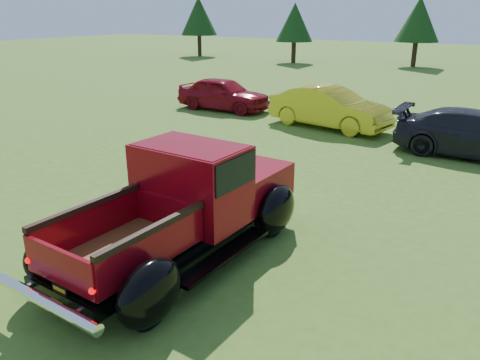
% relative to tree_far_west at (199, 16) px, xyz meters
% --- Properties ---
extents(ground, '(120.00, 120.00, 0.00)m').
position_rel_tree_far_west_xyz_m(ground, '(22.00, -30.00, -3.52)').
color(ground, '#3B621C').
rests_on(ground, ground).
extents(tree_far_west, '(3.33, 3.33, 5.20)m').
position_rel_tree_far_west_xyz_m(tree_far_west, '(0.00, 0.00, 0.00)').
color(tree_far_west, '#332114').
rests_on(tree_far_west, ground).
extents(tree_west, '(2.94, 2.94, 4.60)m').
position_rel_tree_far_west_xyz_m(tree_west, '(10.00, -1.00, -0.41)').
color(tree_west, '#332114').
rests_on(tree_west, ground).
extents(tree_mid_left, '(3.20, 3.20, 5.00)m').
position_rel_tree_far_west_xyz_m(tree_mid_left, '(19.00, 1.00, -0.14)').
color(tree_mid_left, '#332114').
rests_on(tree_mid_left, ground).
extents(pickup_truck, '(2.67, 5.24, 1.90)m').
position_rel_tree_far_west_xyz_m(pickup_truck, '(21.70, -30.85, -2.62)').
color(pickup_truck, black).
rests_on(pickup_truck, ground).
extents(show_car_red, '(4.01, 1.63, 1.36)m').
position_rel_tree_far_west_xyz_m(show_car_red, '(15.50, -20.17, -2.84)').
color(show_car_red, maroon).
rests_on(show_car_red, ground).
extents(show_car_yellow, '(4.60, 2.34, 1.45)m').
position_rel_tree_far_west_xyz_m(show_car_yellow, '(20.50, -20.93, -2.80)').
color(show_car_yellow, gold).
rests_on(show_car_yellow, ground).
extents(show_car_grey, '(4.61, 2.00, 1.32)m').
position_rel_tree_far_west_xyz_m(show_car_grey, '(25.41, -22.22, -2.86)').
color(show_car_grey, black).
rests_on(show_car_grey, ground).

